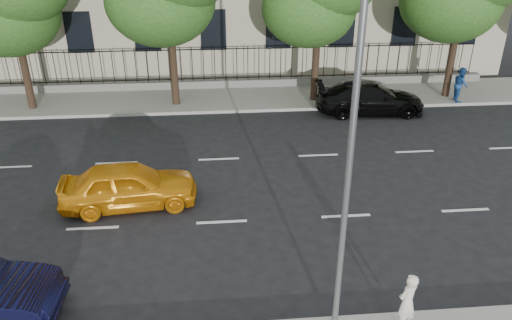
{
  "coord_description": "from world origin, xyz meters",
  "views": [
    {
      "loc": [
        -0.07,
        -10.78,
        8.78
      ],
      "look_at": [
        1.13,
        3.0,
        1.89
      ],
      "focal_mm": 35.0,
      "sensor_mm": 36.0,
      "label": 1
    }
  ],
  "objects": [
    {
      "name": "street_light",
      "position": [
        2.5,
        -1.77,
        5.15
      ],
      "size": [
        0.25,
        3.32,
        8.05
      ],
      "color": "slate",
      "rests_on": "near_sidewalk"
    },
    {
      "name": "pedestrian_far",
      "position": [
        12.31,
        12.4,
        1.01
      ],
      "size": [
        0.78,
        0.93,
        1.73
      ],
      "primitive_type": "imported",
      "rotation": [
        0.0,
        0.0,
        1.41
      ],
      "color": "navy",
      "rests_on": "far_sidewalk"
    },
    {
      "name": "iron_fence",
      "position": [
        0.0,
        15.7,
        0.65
      ],
      "size": [
        30.0,
        0.5,
        2.2
      ],
      "color": "slate",
      "rests_on": "far_sidewalk"
    },
    {
      "name": "yellow_taxi",
      "position": [
        -2.99,
        3.8,
        0.75
      ],
      "size": [
        4.58,
        2.22,
        1.51
      ],
      "primitive_type": "imported",
      "rotation": [
        0.0,
        0.0,
        1.67
      ],
      "color": "orange",
      "rests_on": "ground"
    },
    {
      "name": "black_sedan",
      "position": [
        7.4,
        11.5,
        0.75
      ],
      "size": [
        5.28,
        2.38,
        1.5
      ],
      "primitive_type": "imported",
      "rotation": [
        0.0,
        0.0,
        1.52
      ],
      "color": "black",
      "rests_on": "ground"
    },
    {
      "name": "far_sidewalk",
      "position": [
        0.0,
        14.0,
        0.07
      ],
      "size": [
        60.0,
        4.0,
        0.15
      ],
      "primitive_type": "cube",
      "color": "gray",
      "rests_on": "ground"
    },
    {
      "name": "ground",
      "position": [
        0.0,
        0.0,
        0.0
      ],
      "size": [
        120.0,
        120.0,
        0.0
      ],
      "primitive_type": "plane",
      "color": "black",
      "rests_on": "ground"
    },
    {
      "name": "lane_markings",
      "position": [
        0.0,
        4.75,
        0.01
      ],
      "size": [
        49.6,
        4.62,
        0.01
      ],
      "primitive_type": null,
      "color": "silver",
      "rests_on": "ground"
    },
    {
      "name": "woman_near",
      "position": [
        4.09,
        -2.46,
        0.89
      ],
      "size": [
        0.65,
        0.59,
        1.49
      ],
      "primitive_type": "imported",
      "rotation": [
        0.0,
        0.0,
        3.69
      ],
      "color": "silver",
      "rests_on": "near_sidewalk"
    }
  ]
}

